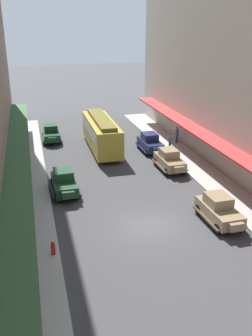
{
  "coord_description": "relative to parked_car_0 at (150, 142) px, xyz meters",
  "views": [
    {
      "loc": [
        -6.94,
        -20.45,
        12.57
      ],
      "look_at": [
        0.0,
        6.0,
        1.8
      ],
      "focal_mm": 40.05,
      "sensor_mm": 36.0,
      "label": 1
    }
  ],
  "objects": [
    {
      "name": "pedestrian_0",
      "position": [
        3.54,
        1.54,
        0.07
      ],
      "size": [
        0.36,
        0.28,
        1.67
      ],
      "color": "#2D2D33",
      "rests_on": "sidewalk_right"
    },
    {
      "name": "sidewalk_right",
      "position": [
        2.7,
        -14.47,
        -0.87
      ],
      "size": [
        3.0,
        60.0,
        0.15
      ],
      "primitive_type": "cube",
      "color": "#B7B5AD",
      "rests_on": "ground"
    },
    {
      "name": "streetcar",
      "position": [
        -4.77,
        1.6,
        0.96
      ],
      "size": [
        2.62,
        9.63,
        3.46
      ],
      "color": "gold",
      "rests_on": "ground"
    },
    {
      "name": "ground_plane",
      "position": [
        -4.8,
        -14.47,
        -0.94
      ],
      "size": [
        200.0,
        200.0,
        0.0
      ],
      "primitive_type": "plane",
      "color": "#424244"
    },
    {
      "name": "sidewalk_left",
      "position": [
        -12.3,
        -14.47,
        -0.87
      ],
      "size": [
        3.0,
        60.0,
        0.15
      ],
      "primitive_type": "cube",
      "color": "#B7B5AD",
      "rests_on": "ground"
    },
    {
      "name": "parked_car_4",
      "position": [
        -0.15,
        -15.1,
        0.0
      ],
      "size": [
        2.21,
        4.29,
        1.84
      ],
      "color": "#997F5B",
      "rests_on": "ground"
    },
    {
      "name": "parked_car_0",
      "position": [
        0.0,
        0.0,
        0.0
      ],
      "size": [
        2.2,
        4.28,
        1.84
      ],
      "color": "#19234C",
      "rests_on": "ground"
    },
    {
      "name": "parked_car_3",
      "position": [
        -9.61,
        6.09,
        0.0
      ],
      "size": [
        2.16,
        4.27,
        1.84
      ],
      "color": "#193D23",
      "rests_on": "ground"
    },
    {
      "name": "parked_car_1",
      "position": [
        0.08,
        -5.31,
        0.0
      ],
      "size": [
        2.22,
        4.29,
        1.84
      ],
      "color": "#997F5B",
      "rests_on": "ground"
    },
    {
      "name": "pedestrian_1",
      "position": [
        2.01,
        -0.41,
        0.07
      ],
      "size": [
        0.36,
        0.28,
        1.67
      ],
      "color": "#2D2D33",
      "rests_on": "sidewalk_right"
    },
    {
      "name": "fire_hydrant",
      "position": [
        -11.15,
        -16.37,
        -0.38
      ],
      "size": [
        0.24,
        0.24,
        0.82
      ],
      "color": "#B21E19",
      "rests_on": "sidewalk_left"
    },
    {
      "name": "parked_car_2",
      "position": [
        -9.63,
        -7.94,
        0.0
      ],
      "size": [
        2.24,
        4.3,
        1.84
      ],
      "color": "#193D23",
      "rests_on": "ground"
    }
  ]
}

